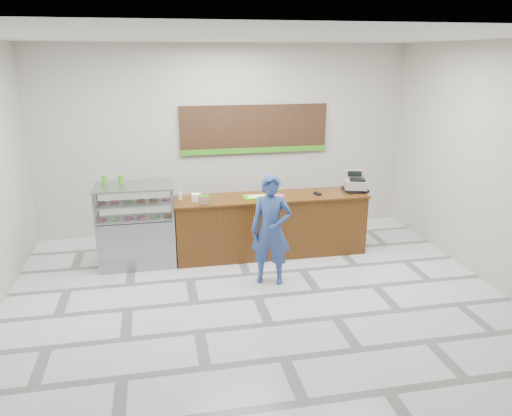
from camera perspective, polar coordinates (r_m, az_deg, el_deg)
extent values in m
plane|color=silver|center=(7.18, 0.15, -10.14)|extent=(7.00, 7.00, 0.00)
plane|color=#BCB8AD|center=(9.47, -3.53, 7.74)|extent=(7.00, 0.00, 7.00)
plane|color=silver|center=(6.39, 0.17, 19.01)|extent=(7.00, 7.00, 0.00)
cube|color=#5F3510|center=(8.49, 1.68, -2.07)|extent=(3.20, 0.70, 1.00)
cube|color=#5F3510|center=(8.33, 1.71, 1.28)|extent=(3.26, 0.76, 0.03)
cube|color=gray|center=(8.33, -13.40, -3.66)|extent=(1.20, 0.70, 0.80)
cube|color=white|center=(8.13, -13.71, 0.63)|extent=(1.20, 0.70, 0.50)
cube|color=gray|center=(8.06, -13.84, 2.44)|extent=(1.22, 0.72, 0.03)
cube|color=silver|center=(8.19, -13.60, -0.91)|extent=(1.14, 0.64, 0.02)
cube|color=silver|center=(8.13, -13.72, 0.70)|extent=(1.14, 0.64, 0.02)
torus|color=#D55588|center=(8.13, -17.15, -1.10)|extent=(0.15, 0.15, 0.05)
torus|color=#8DC976|center=(8.11, -15.75, -1.02)|extent=(0.15, 0.15, 0.05)
torus|color=#D55588|center=(8.09, -14.34, -0.94)|extent=(0.15, 0.15, 0.05)
torus|color=#D55588|center=(8.09, -12.93, -0.86)|extent=(0.15, 0.15, 0.05)
torus|color=#8DC976|center=(8.08, -11.51, -0.78)|extent=(0.15, 0.15, 0.05)
torus|color=#A86A29|center=(8.08, -10.10, -0.69)|extent=(0.15, 0.15, 0.05)
torus|color=#D55588|center=(8.20, -17.21, 0.81)|extent=(0.15, 0.15, 0.05)
torus|color=#D55588|center=(8.18, -15.82, 0.90)|extent=(0.15, 0.15, 0.05)
torus|color=#8DC976|center=(8.17, -14.42, 0.98)|extent=(0.15, 0.15, 0.05)
torus|color=#A86A29|center=(8.16, -13.02, 1.06)|extent=(0.15, 0.15, 0.05)
torus|color=#A86A29|center=(8.16, -11.62, 1.15)|extent=(0.15, 0.15, 0.05)
torus|color=#D55588|center=(8.16, -10.22, 1.23)|extent=(0.15, 0.15, 0.05)
cube|color=black|center=(9.49, -0.19, 9.02)|extent=(2.80, 0.05, 0.90)
cube|color=#3E991E|center=(9.53, -0.15, 6.61)|extent=(2.80, 0.02, 0.10)
cube|color=black|center=(8.79, 11.26, 2.09)|extent=(0.37, 0.37, 0.06)
cube|color=gray|center=(8.77, 11.29, 2.73)|extent=(0.47, 0.48, 0.15)
cube|color=black|center=(8.68, 11.51, 3.19)|extent=(0.30, 0.25, 0.04)
cube|color=gray|center=(8.83, 11.08, 3.83)|extent=(0.33, 0.18, 0.15)
cube|color=black|center=(8.78, 11.21, 3.87)|extent=(0.23, 0.08, 0.09)
cube|color=black|center=(8.46, 7.04, 1.64)|extent=(0.11, 0.16, 0.04)
cube|color=#3FBF01|center=(8.23, -0.09, 1.26)|extent=(0.40, 0.30, 0.02)
cube|color=white|center=(8.23, 0.05, 1.34)|extent=(0.29, 0.21, 0.00)
cube|color=white|center=(8.09, -6.84, 1.22)|extent=(0.16, 0.16, 0.12)
cylinder|color=silver|center=(8.20, -8.69, 1.34)|extent=(0.08, 0.08, 0.11)
cube|color=#3E991E|center=(7.88, -6.00, 0.91)|extent=(0.17, 0.12, 0.15)
cylinder|color=#D55588|center=(8.36, 2.67, 1.44)|extent=(0.17, 0.17, 0.00)
cylinder|color=#3E991E|center=(8.29, -16.94, 3.17)|extent=(0.08, 0.08, 0.13)
cylinder|color=#3E991E|center=(8.22, -15.19, 3.24)|extent=(0.09, 0.09, 0.14)
imported|color=navy|center=(7.33, 1.73, -2.51)|extent=(0.70, 0.57, 1.65)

